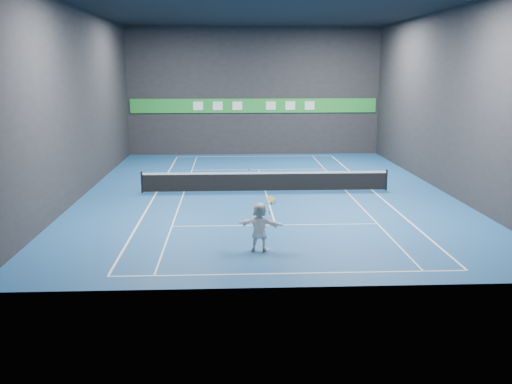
{
  "coord_description": "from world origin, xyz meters",
  "views": [
    {
      "loc": [
        -1.82,
        -28.21,
        6.09
      ],
      "look_at": [
        -0.81,
        -7.05,
        1.5
      ],
      "focal_mm": 40.0,
      "sensor_mm": 36.0,
      "label": 1
    }
  ],
  "objects_px": {
    "tennis_ball": "(249,169)",
    "tennis_net": "(265,181)",
    "tennis_racket": "(271,203)",
    "player": "(260,227)"
  },
  "relations": [
    {
      "from": "tennis_ball",
      "to": "tennis_racket",
      "type": "distance_m",
      "value": 1.36
    },
    {
      "from": "player",
      "to": "tennis_racket",
      "type": "bearing_deg",
      "value": -157.38
    },
    {
      "from": "player",
      "to": "tennis_ball",
      "type": "height_order",
      "value": "tennis_ball"
    },
    {
      "from": "tennis_ball",
      "to": "tennis_net",
      "type": "xyz_separation_m",
      "value": [
        1.15,
        9.54,
        -2.27
      ]
    },
    {
      "from": "player",
      "to": "tennis_racket",
      "type": "relative_size",
      "value": 2.5
    },
    {
      "from": "tennis_racket",
      "to": "tennis_net",
      "type": "bearing_deg",
      "value": 87.47
    },
    {
      "from": "player",
      "to": "tennis_net",
      "type": "bearing_deg",
      "value": -79.22
    },
    {
      "from": "tennis_ball",
      "to": "tennis_net",
      "type": "distance_m",
      "value": 9.88
    },
    {
      "from": "tennis_net",
      "to": "tennis_racket",
      "type": "relative_size",
      "value": 18.54
    },
    {
      "from": "player",
      "to": "tennis_ball",
      "type": "bearing_deg",
      "value": 4.98
    }
  ]
}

